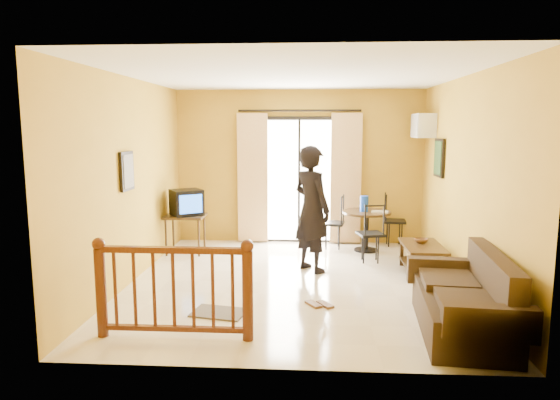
# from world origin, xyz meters

# --- Properties ---
(ground) EXTENTS (5.00, 5.00, 0.00)m
(ground) POSITION_xyz_m (0.00, 0.00, 0.00)
(ground) COLOR beige
(ground) RESTS_ON ground
(room_shell) EXTENTS (5.00, 5.00, 5.00)m
(room_shell) POSITION_xyz_m (0.00, 0.00, 1.70)
(room_shell) COLOR white
(room_shell) RESTS_ON ground
(balcony_door) EXTENTS (2.25, 0.14, 2.46)m
(balcony_door) POSITION_xyz_m (0.00, 2.43, 1.19)
(balcony_door) COLOR black
(balcony_door) RESTS_ON ground
(tv_table) EXTENTS (0.66, 0.55, 0.66)m
(tv_table) POSITION_xyz_m (-1.90, 1.52, 0.58)
(tv_table) COLOR black
(tv_table) RESTS_ON ground
(television) EXTENTS (0.64, 0.62, 0.43)m
(television) POSITION_xyz_m (-1.87, 1.52, 0.87)
(television) COLOR black
(television) RESTS_ON tv_table
(picture_left) EXTENTS (0.05, 0.42, 0.52)m
(picture_left) POSITION_xyz_m (-2.22, -0.20, 1.55)
(picture_left) COLOR black
(picture_left) RESTS_ON room_shell
(dining_table) EXTENTS (0.83, 0.83, 0.70)m
(dining_table) POSITION_xyz_m (1.18, 1.87, 0.55)
(dining_table) COLOR black
(dining_table) RESTS_ON ground
(water_jug) EXTENTS (0.14, 0.14, 0.27)m
(water_jug) POSITION_xyz_m (1.13, 1.85, 0.83)
(water_jug) COLOR blue
(water_jug) RESTS_ON dining_table
(serving_tray) EXTENTS (0.30, 0.22, 0.02)m
(serving_tray) POSITION_xyz_m (1.39, 1.77, 0.71)
(serving_tray) COLOR beige
(serving_tray) RESTS_ON dining_table
(dining_chairs) EXTENTS (1.57, 1.58, 0.95)m
(dining_chairs) POSITION_xyz_m (1.17, 1.82, 0.00)
(dining_chairs) COLOR black
(dining_chairs) RESTS_ON ground
(air_conditioner) EXTENTS (0.31, 0.60, 0.40)m
(air_conditioner) POSITION_xyz_m (2.09, 1.95, 2.15)
(air_conditioner) COLOR white
(air_conditioner) RESTS_ON room_shell
(botanical_print) EXTENTS (0.05, 0.50, 0.60)m
(botanical_print) POSITION_xyz_m (2.22, 1.30, 1.65)
(botanical_print) COLOR black
(botanical_print) RESTS_ON room_shell
(coffee_table) EXTENTS (0.54, 0.98, 0.43)m
(coffee_table) POSITION_xyz_m (1.85, 0.54, 0.29)
(coffee_table) COLOR black
(coffee_table) RESTS_ON ground
(bowl) EXTENTS (0.26, 0.26, 0.06)m
(bowl) POSITION_xyz_m (1.85, 0.67, 0.47)
(bowl) COLOR brown
(bowl) RESTS_ON coffee_table
(sofa) EXTENTS (0.96, 1.83, 0.84)m
(sofa) POSITION_xyz_m (1.85, -1.57, 0.32)
(sofa) COLOR #312213
(sofa) RESTS_ON ground
(standing_person) EXTENTS (0.78, 0.80, 1.86)m
(standing_person) POSITION_xyz_m (0.23, 0.62, 0.93)
(standing_person) COLOR black
(standing_person) RESTS_ON ground
(stair_balustrade) EXTENTS (1.63, 0.13, 1.04)m
(stair_balustrade) POSITION_xyz_m (-1.15, -1.90, 0.56)
(stair_balustrade) COLOR #471E0F
(stair_balustrade) RESTS_ON ground
(doormat) EXTENTS (0.67, 0.51, 0.02)m
(doormat) POSITION_xyz_m (-0.83, -1.21, 0.01)
(doormat) COLOR #544D43
(doormat) RESTS_ON ground
(sandals) EXTENTS (0.36, 0.26, 0.03)m
(sandals) POSITION_xyz_m (0.33, -0.88, 0.01)
(sandals) COLOR brown
(sandals) RESTS_ON ground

